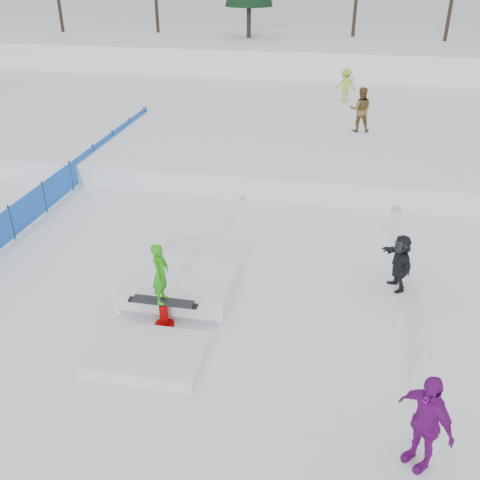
% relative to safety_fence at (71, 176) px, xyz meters
% --- Properties ---
extents(ground, '(120.00, 120.00, 0.00)m').
position_rel_safety_fence_xyz_m(ground, '(6.50, -6.60, -0.55)').
color(ground, white).
extents(snow_berm, '(60.00, 14.00, 2.40)m').
position_rel_safety_fence_xyz_m(snow_berm, '(6.50, 23.40, 0.65)').
color(snow_berm, white).
rests_on(snow_berm, ground).
extents(snow_midrise, '(50.00, 18.00, 0.80)m').
position_rel_safety_fence_xyz_m(snow_midrise, '(6.50, 9.40, -0.15)').
color(snow_midrise, white).
rests_on(snow_midrise, ground).
extents(safety_fence, '(0.05, 16.00, 1.10)m').
position_rel_safety_fence_xyz_m(safety_fence, '(0.00, 0.00, 0.00)').
color(safety_fence, blue).
rests_on(safety_fence, ground).
extents(walker_olive, '(0.93, 0.74, 1.86)m').
position_rel_safety_fence_xyz_m(walker_olive, '(10.01, 6.59, 1.18)').
color(walker_olive, brown).
rests_on(walker_olive, snow_midrise).
extents(walker_ygreen, '(1.09, 0.69, 1.62)m').
position_rel_safety_fence_xyz_m(walker_ygreen, '(9.30, 11.79, 1.06)').
color(walker_ygreen, '#98B029').
rests_on(walker_ygreen, snow_midrise).
extents(spectator_purple, '(1.07, 1.11, 1.86)m').
position_rel_safety_fence_xyz_m(spectator_purple, '(11.00, -9.74, 0.38)').
color(spectator_purple, '#75117C').
rests_on(spectator_purple, ground).
extents(spectator_dark, '(0.89, 1.45, 1.50)m').
position_rel_safety_fence_xyz_m(spectator_dark, '(11.00, -4.36, 0.20)').
color(spectator_dark, black).
rests_on(spectator_dark, ground).
extents(jib_rail_feature, '(2.60, 4.40, 2.11)m').
position_rel_safety_fence_xyz_m(jib_rail_feature, '(5.70, -6.40, -0.25)').
color(jib_rail_feature, white).
rests_on(jib_rail_feature, ground).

